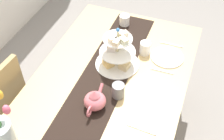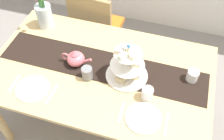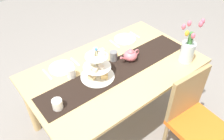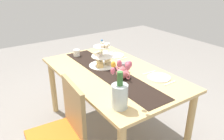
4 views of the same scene
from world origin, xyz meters
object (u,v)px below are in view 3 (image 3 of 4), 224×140
object	(u,v)px
fork_left	(135,35)
knife_right	(47,74)
knife_left	(115,44)
chair_left	(193,116)
dinner_plate_right	(62,68)
teapot	(130,55)
cream_jug	(57,104)
fork_right	(75,62)
dinner_plate_left	(125,39)
mug_grey	(113,56)
dining_table	(115,76)
tulip_vase	(188,49)
mug_white_text	(71,73)
tiered_cake_stand	(97,68)

from	to	relation	value
fork_left	knife_right	size ratio (longest dim) A/B	0.88
fork_left	knife_left	size ratio (longest dim) A/B	0.88
chair_left	dinner_plate_right	world-z (taller)	chair_left
teapot	cream_jug	size ratio (longest dim) A/B	2.80
fork_right	dinner_plate_left	bearing A→B (deg)	180.00
cream_jug	fork_right	distance (m)	0.57
fork_right	mug_grey	bearing A→B (deg)	146.07
knife_right	dinner_plate_right	bearing A→B (deg)	180.00
cream_jug	knife_left	bearing A→B (deg)	-155.47
mug_grey	chair_left	bearing A→B (deg)	106.52
dinner_plate_left	knife_left	size ratio (longest dim) A/B	1.35
fork_right	knife_right	xyz separation A→B (m)	(0.29, 0.00, 0.00)
dining_table	dinner_plate_left	xyz separation A→B (m)	(-0.39, -0.30, 0.11)
tulip_vase	mug_grey	xyz separation A→B (m)	(0.53, -0.43, -0.08)
cream_jug	knife_right	bearing A→B (deg)	-105.36
fork_left	mug_grey	distance (m)	0.52
teapot	dinner_plate_left	size ratio (longest dim) A/B	1.04
tulip_vase	mug_grey	world-z (taller)	tulip_vase
chair_left	tulip_vase	size ratio (longest dim) A/B	2.17
dinner_plate_left	fork_right	distance (m)	0.63
tulip_vase	mug_white_text	xyz separation A→B (m)	(0.97, -0.48, -0.09)
dinner_plate_left	mug_grey	distance (m)	0.39
tiered_cake_stand	teapot	world-z (taller)	tiered_cake_stand
mug_grey	dinner_plate_left	bearing A→B (deg)	-147.91
tiered_cake_stand	knife_right	world-z (taller)	tiered_cake_stand
cream_jug	fork_left	size ratio (longest dim) A/B	0.57
teapot	mug_grey	world-z (taller)	teapot
dining_table	knife_right	size ratio (longest dim) A/B	9.54
tulip_vase	dinner_plate_left	distance (m)	0.68
tiered_cake_stand	knife_right	size ratio (longest dim) A/B	1.79
dinner_plate_left	knife_left	xyz separation A→B (m)	(0.15, 0.00, -0.00)
knife_right	fork_right	bearing A→B (deg)	180.00
dinner_plate_right	mug_grey	xyz separation A→B (m)	(-0.45, 0.20, 0.05)
dining_table	fork_right	bearing A→B (deg)	-51.27
dining_table	knife_left	distance (m)	0.40
fork_right	teapot	bearing A→B (deg)	144.80
tulip_vase	knife_right	bearing A→B (deg)	-29.46
fork_left	fork_right	xyz separation A→B (m)	(0.78, 0.00, 0.00)
fork_left	fork_right	world-z (taller)	same
chair_left	tiered_cake_stand	distance (m)	0.94
dinner_plate_left	knife_right	distance (m)	0.92
tulip_vase	cream_jug	xyz separation A→B (m)	(1.24, -0.23, -0.09)
teapot	fork_left	xyz separation A→B (m)	(-0.34, -0.30, -0.06)
chair_left	teapot	size ratio (longest dim) A/B	3.82
knife_left	knife_right	world-z (taller)	same
chair_left	fork_left	xyz separation A→B (m)	(-0.23, -1.02, 0.25)
tulip_vase	cream_jug	size ratio (longest dim) A/B	4.94
dining_table	knife_left	size ratio (longest dim) A/B	9.54
chair_left	mug_white_text	xyz separation A→B (m)	(0.68, -0.86, 0.29)
teapot	mug_white_text	distance (m)	0.58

